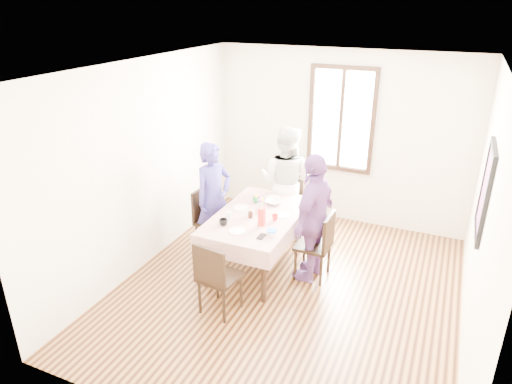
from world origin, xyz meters
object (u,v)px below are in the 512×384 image
Objects in this scene: dining_table at (258,241)px; chair_right at (313,245)px; chair_left at (213,221)px; person_far at (286,181)px; person_right at (313,218)px; person_left at (213,199)px; chair_far at (285,205)px; chair_near at (220,276)px.

dining_table is 0.76m from chair_right.
dining_table is 0.77m from chair_left.
person_far reaches higher than person_right.
person_far reaches higher than dining_table.
person_right is (1.49, -0.10, 0.38)m from chair_left.
chair_right is 0.38m from person_right.
chair_right is 0.57× the size of person_left.
chair_far is 1.00× the size of chair_near.
chair_left is at bearing 52.49° from person_far.
person_far reaches higher than chair_left.
chair_right and chair_near have the same top height.
chair_left is 1.19m from chair_far.
person_left is at bearing -86.53° from person_right.
chair_near is at bearing 147.01° from chair_right.
person_far is at bearing 98.03° from chair_near.
person_left is at bearing 53.26° from person_far.
person_right is (0.73, -1.00, -0.01)m from person_far.
person_far reaches higher than chair_right.
chair_far is at bearing -15.00° from person_left.
chair_right is 1.34m from chair_near.
chair_left and chair_right have the same top height.
person_left is (-0.73, -0.92, 0.34)m from chair_far.
dining_table is at bearing 92.48° from person_far.
person_right reaches higher than chair_far.
chair_near is at bearing 33.82° from chair_left.
person_left is at bearing 51.52° from chair_far.
chair_left is 0.57× the size of person_left.
person_left is at bearing 129.30° from chair_near.
chair_left is (-0.75, 0.14, 0.08)m from dining_table.
person_far is at bearing 38.29° from chair_right.
chair_right is at bearing 63.88° from chair_near.
chair_left is at bearing 169.12° from dining_table.
dining_table is 0.97× the size of person_left.
chair_far is 1.22m from person_left.
person_left is 1.16m from person_far.
person_right reaches higher than dining_table.
chair_right is 1.26m from chair_far.
person_left reaches higher than chair_left.
person_left is (-0.73, 1.21, 0.34)m from chair_near.
chair_left is at bearing 130.00° from chair_near.
person_far is (0.00, -0.02, 0.39)m from chair_far.
chair_near is at bearing -90.00° from dining_table.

